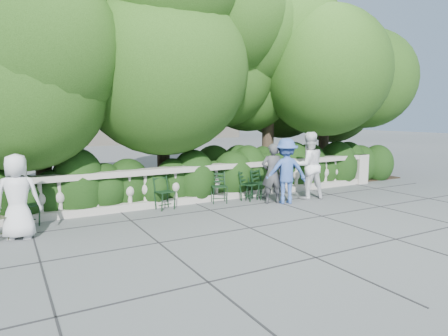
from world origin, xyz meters
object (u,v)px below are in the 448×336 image
chair_b (31,228)px  chair_f (265,200)px  chair_d (220,204)px  person_woman_grey (272,174)px  chair_weathered (0,243)px  chair_e (254,201)px  chair_c (252,200)px  person_casual_man (308,165)px  person_older_blue (286,171)px  chair_a (168,210)px  person_businessman (18,197)px

chair_b → chair_f: bearing=-24.5°
chair_d → person_woman_grey: person_woman_grey is taller
chair_weathered → person_woman_grey: bearing=-32.7°
chair_d → chair_weathered: size_ratio=1.00×
chair_e → chair_c: bearing=56.3°
chair_c → chair_weathered: 6.17m
chair_b → person_casual_man: size_ratio=0.45×
person_older_blue → chair_weathered: bearing=21.6°
chair_a → person_casual_man: (3.97, -0.58, 0.94)m
chair_weathered → chair_b: bearing=20.3°
chair_weathered → person_businessman: size_ratio=0.52×
chair_b → person_businessman: 1.10m
chair_f → chair_b: bearing=163.0°
person_woman_grey → person_casual_man: bearing=-163.4°
chair_b → chair_weathered: (-0.58, -0.84, 0.00)m
chair_f → person_businessman: person_businessman is taller
person_woman_grey → chair_a: bearing=4.7°
chair_d → person_casual_man: size_ratio=0.45×
chair_a → person_businessman: (-3.29, -0.72, 0.81)m
chair_f → person_businessman: (-6.11, -0.60, 0.81)m
chair_a → person_woman_grey: (2.72, -0.58, 0.80)m
chair_c → chair_b: bearing=-174.9°
chair_d → person_businessman: bearing=-154.0°
chair_d → chair_b: bearing=-162.3°
chair_f → person_older_blue: bearing=-86.3°
chair_c → chair_f: bearing=-12.8°
chair_f → chair_weathered: (-6.46, -0.74, 0.00)m
chair_f → person_businessman: size_ratio=0.52×
chair_c → person_older_blue: person_older_blue is taller
chair_d → person_businessman: (-4.76, -0.72, 0.81)m
chair_b → chair_e: (5.51, -0.12, 0.00)m
person_businessman → person_casual_man: 7.26m
chair_a → chair_b: bearing=170.4°
chair_weathered → person_businessman: bearing=-13.8°
chair_e → chair_weathered: bearing=163.8°
chair_f → person_businessman: 6.20m
chair_d → chair_f: (1.35, -0.12, 0.00)m
chair_e → chair_f: (0.38, 0.02, 0.00)m
chair_a → person_older_blue: size_ratio=0.48×
chair_e → person_older_blue: size_ratio=0.48×
chair_f → chair_weathered: bearing=170.5°
chair_a → person_casual_man: size_ratio=0.45×
chair_e → person_businessman: 5.82m
chair_weathered → person_businessman: (0.35, 0.14, 0.81)m
chair_f → person_older_blue: (0.23, -0.63, 0.87)m
chair_f → person_older_blue: 1.10m
chair_c → chair_f: same height
person_businessman → person_woman_grey: bearing=-159.3°
person_casual_man → person_older_blue: (-0.92, -0.17, -0.07)m
chair_d → chair_e: 0.98m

